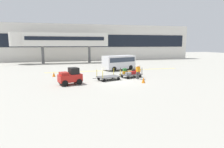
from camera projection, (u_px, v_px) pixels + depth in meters
The scene contains 11 objects.
ground_plane at pixel (117, 81), 19.28m from camera, with size 120.00×120.00×0.00m, color #9E9B91.
apron_lead_line at pixel (116, 70), 27.05m from camera, with size 19.62×0.20×0.01m, color yellow.
terminal_building at pixel (89, 43), 43.63m from camera, with size 49.57×2.51×8.18m.
jet_bridge at pixel (57, 40), 36.27m from camera, with size 18.47×3.00×5.93m.
baggage_tug at pixel (70, 77), 17.49m from camera, with size 2.34×1.79×1.58m.
baggage_cart_lead at pixel (108, 77), 19.72m from camera, with size 3.07×2.07×1.10m.
baggage_cart_middle at pixel (131, 73), 21.27m from camera, with size 3.07×2.07×1.10m.
baggage_handler at pixel (138, 71), 20.18m from camera, with size 0.49×0.50×1.56m.
shuttle_van at pixel (119, 62), 27.39m from camera, with size 5.16×3.50×2.10m.
safety_cone_near at pixel (54, 74), 21.79m from camera, with size 0.36×0.36×0.55m, color orange.
safety_cone_far at pixel (143, 80), 18.28m from camera, with size 0.36×0.36×0.55m, color orange.
Camera 1 is at (-4.70, -18.34, 3.78)m, focal length 29.93 mm.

